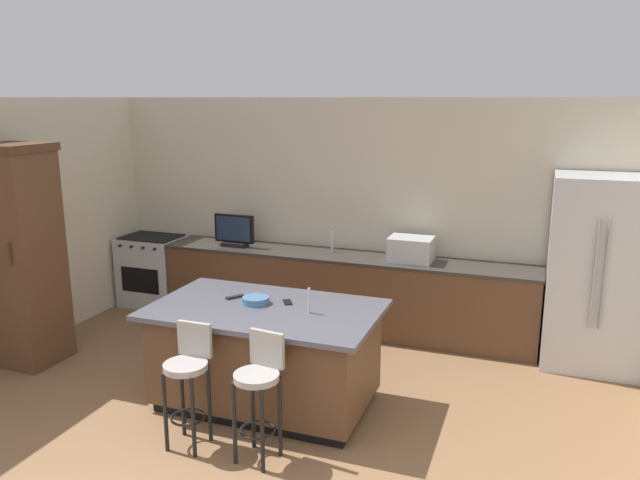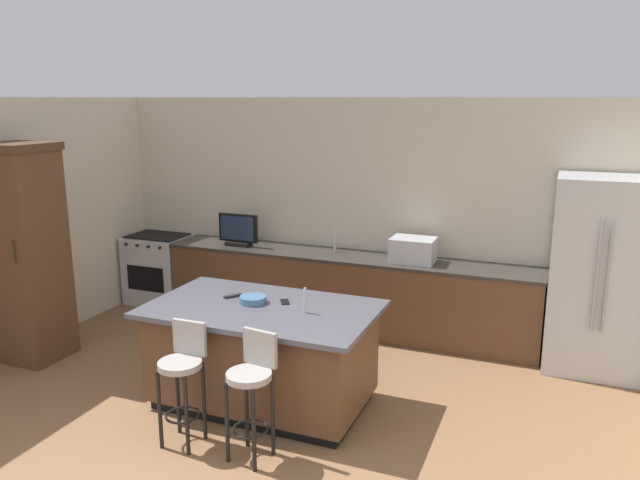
# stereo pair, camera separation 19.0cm
# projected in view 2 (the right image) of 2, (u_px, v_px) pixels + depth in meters

# --- Properties ---
(wall_back) EXTENTS (6.77, 0.12, 2.68)m
(wall_back) POSITION_uv_depth(u_px,v_px,m) (361.00, 213.00, 7.33)
(wall_back) COLOR beige
(wall_back) RESTS_ON ground_plane
(wall_left) EXTENTS (0.12, 4.79, 2.68)m
(wall_left) POSITION_uv_depth(u_px,v_px,m) (11.00, 227.00, 6.50)
(wall_left) COLOR beige
(wall_left) RESTS_ON ground_plane
(counter_back) EXTENTS (4.43, 0.62, 0.90)m
(counter_back) POSITION_uv_depth(u_px,v_px,m) (345.00, 292.00, 7.21)
(counter_back) COLOR brown
(counter_back) RESTS_ON ground_plane
(kitchen_island) EXTENTS (1.98, 1.19, 0.91)m
(kitchen_island) POSITION_uv_depth(u_px,v_px,m) (263.00, 354.00, 5.43)
(kitchen_island) COLOR black
(kitchen_island) RESTS_ON ground_plane
(refrigerator) EXTENTS (0.92, 0.81, 1.95)m
(refrigerator) POSITION_uv_depth(u_px,v_px,m) (599.00, 275.00, 6.04)
(refrigerator) COLOR #B7BABF
(refrigerator) RESTS_ON ground_plane
(range_oven) EXTENTS (0.79, 0.63, 0.92)m
(range_oven) POSITION_uv_depth(u_px,v_px,m) (159.00, 269.00, 8.16)
(range_oven) COLOR #B7BABF
(range_oven) RESTS_ON ground_plane
(cabinet_tower) EXTENTS (0.66, 0.64, 2.25)m
(cabinet_tower) POSITION_uv_depth(u_px,v_px,m) (26.00, 250.00, 6.26)
(cabinet_tower) COLOR brown
(cabinet_tower) RESTS_ON ground_plane
(microwave) EXTENTS (0.48, 0.36, 0.27)m
(microwave) POSITION_uv_depth(u_px,v_px,m) (413.00, 250.00, 6.79)
(microwave) COLOR #B7BABF
(microwave) RESTS_ON counter_back
(tv_monitor) EXTENTS (0.51, 0.16, 0.40)m
(tv_monitor) POSITION_uv_depth(u_px,v_px,m) (238.00, 231.00, 7.52)
(tv_monitor) COLOR black
(tv_monitor) RESTS_ON counter_back
(sink_faucet_back) EXTENTS (0.02, 0.02, 0.24)m
(sink_faucet_back) POSITION_uv_depth(u_px,v_px,m) (335.00, 242.00, 7.23)
(sink_faucet_back) COLOR #B2B2B7
(sink_faucet_back) RESTS_ON counter_back
(sink_faucet_island) EXTENTS (0.02, 0.02, 0.22)m
(sink_faucet_island) POSITION_uv_depth(u_px,v_px,m) (305.00, 300.00, 5.15)
(sink_faucet_island) COLOR #B2B2B7
(sink_faucet_island) RESTS_ON kitchen_island
(bar_stool_left) EXTENTS (0.34, 0.34, 0.98)m
(bar_stool_left) POSITION_uv_depth(u_px,v_px,m) (183.00, 373.00, 4.78)
(bar_stool_left) COLOR gray
(bar_stool_left) RESTS_ON ground_plane
(bar_stool_right) EXTENTS (0.34, 0.36, 0.98)m
(bar_stool_right) POSITION_uv_depth(u_px,v_px,m) (252.00, 385.00, 4.57)
(bar_stool_right) COLOR gray
(bar_stool_right) RESTS_ON ground_plane
(fruit_bowl) EXTENTS (0.24, 0.24, 0.06)m
(fruit_bowl) POSITION_uv_depth(u_px,v_px,m) (253.00, 300.00, 5.42)
(fruit_bowl) COLOR #3F668C
(fruit_bowl) RESTS_ON kitchen_island
(cell_phone) EXTENTS (0.14, 0.16, 0.01)m
(cell_phone) POSITION_uv_depth(u_px,v_px,m) (285.00, 302.00, 5.44)
(cell_phone) COLOR black
(cell_phone) RESTS_ON kitchen_island
(tv_remote) EXTENTS (0.14, 0.16, 0.02)m
(tv_remote) POSITION_uv_depth(u_px,v_px,m) (233.00, 296.00, 5.58)
(tv_remote) COLOR black
(tv_remote) RESTS_ON kitchen_island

